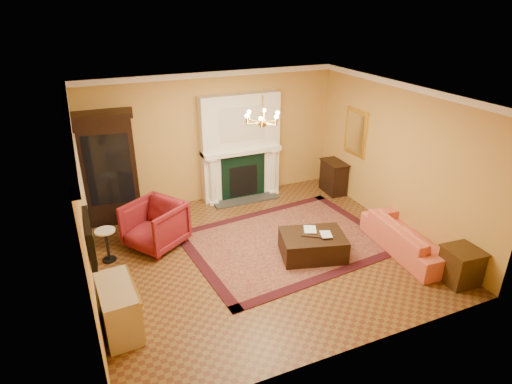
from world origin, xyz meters
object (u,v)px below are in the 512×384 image
commode (119,308)px  leather_ottoman (313,245)px  pedestal_table (107,243)px  china_cabinet (109,171)px  end_table (461,267)px  console_table (333,178)px  coral_sofa (409,233)px  wingback_armchair (155,223)px

commode → leather_ottoman: bearing=6.2°
pedestal_table → commode: bearing=-90.9°
china_cabinet → leather_ottoman: china_cabinet is taller
end_table → leather_ottoman: 2.54m
china_cabinet → leather_ottoman: (3.24, -2.96, -0.92)m
pedestal_table → console_table: console_table is taller
coral_sofa → end_table: 1.14m
pedestal_table → leather_ottoman: size_ratio=0.55×
commode → console_table: console_table is taller
leather_ottoman → console_table: bearing=65.9°
china_cabinet → pedestal_table: size_ratio=3.58×
wingback_armchair → end_table: 5.54m
coral_sofa → commode: bearing=94.9°
china_cabinet → commode: bearing=-88.3°
china_cabinet → commode: size_ratio=2.28×
commode → coral_sofa: 5.30m
coral_sofa → leather_ottoman: bearing=76.4°
wingback_armchair → coral_sofa: bearing=30.1°
wingback_armchair → leather_ottoman: bearing=25.6°
wingback_armchair → console_table: (4.56, 0.81, -0.11)m
console_table → leather_ottoman: (-1.94, -2.34, -0.16)m
wingback_armchair → commode: bearing=-58.1°
commode → pedestal_table: bearing=85.9°
end_table → leather_ottoman: end_table is taller
china_cabinet → wingback_armchair: (0.62, -1.43, -0.65)m
pedestal_table → commode: size_ratio=0.64×
commode → coral_sofa: (5.30, 0.02, 0.03)m
end_table → leather_ottoman: bearing=138.0°
pedestal_table → leather_ottoman: (3.54, -1.35, -0.14)m
china_cabinet → wingback_armchair: 1.69m
coral_sofa → end_table: bearing=-168.0°
china_cabinet → console_table: (5.18, -0.62, -0.76)m
china_cabinet → end_table: (5.12, -4.66, -0.84)m
wingback_armchair → commode: 2.33m
end_table → commode: bearing=168.5°
china_cabinet → coral_sofa: bearing=-28.4°
console_table → pedestal_table: bearing=-167.1°
wingback_armchair → end_table: wingback_armchair is taller
coral_sofa → console_table: (0.21, 2.91, -0.01)m
pedestal_table → end_table: pedestal_table is taller
china_cabinet → leather_ottoman: size_ratio=1.98×
pedestal_table → coral_sofa: (5.27, -1.92, 0.03)m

